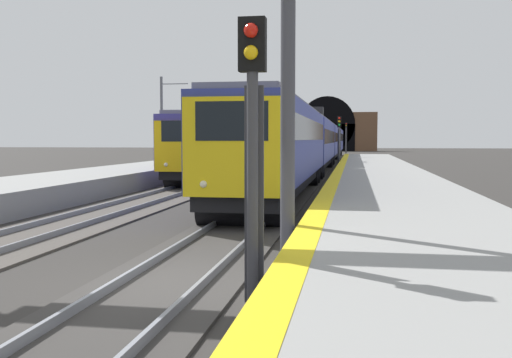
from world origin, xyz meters
The scene contains 13 objects.
ground_plane centered at (0.00, 0.00, 0.00)m, with size 320.00×320.00×0.00m, color #302D2B.
platform_right centered at (0.00, -4.55, 0.45)m, with size 112.00×4.79×0.91m, color gray.
platform_right_edge_strip centered at (0.00, -2.41, 0.91)m, with size 112.00×0.50×0.01m, color yellow.
track_main_line centered at (0.00, 0.00, 0.04)m, with size 160.00×2.67×0.21m.
train_main_approaching centered at (45.66, 0.00, 2.35)m, with size 79.92×2.87×5.01m.
train_adjacent_platform centered at (37.20, 5.10, 2.28)m, with size 39.10×2.95×4.00m.
railway_signal_near centered at (-1.48, -1.80, 2.54)m, with size 0.39×0.38×4.25m.
railway_signal_mid centered at (45.58, -1.80, 2.87)m, with size 0.39×0.38×4.71m.
railway_signal_far centered at (91.17, -1.80, 3.15)m, with size 0.39×0.38×5.39m.
overhead_signal_gantry centered at (1.50, 2.55, 5.26)m, with size 0.70×9.30×6.87m.
tunnel_portal centered at (116.55, 2.55, 4.17)m, with size 2.62×21.00×11.76m.
catenary_mast_near centered at (60.94, 12.42, 3.84)m, with size 0.22×1.72×7.50m.
catenary_mast_far centered at (36.52, 12.40, 3.95)m, with size 0.22×2.38×7.67m.
Camera 1 is at (-9.61, -3.22, 2.56)m, focal length 40.89 mm.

